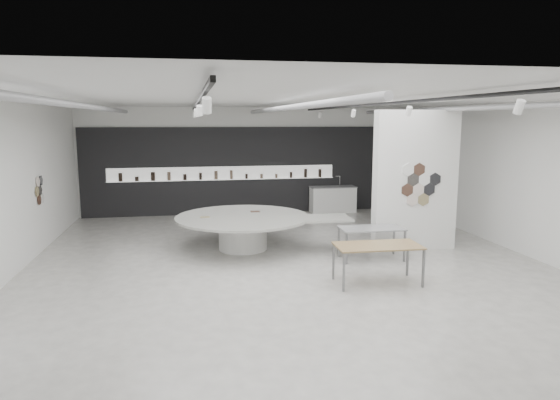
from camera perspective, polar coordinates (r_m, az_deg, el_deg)
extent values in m
cube|color=#BCB8B1|center=(11.60, 1.09, -7.69)|extent=(12.00, 14.00, 0.01)
cube|color=silver|center=(11.11, 1.15, 11.48)|extent=(12.00, 14.00, 0.01)
cube|color=white|center=(18.07, -3.35, 4.53)|extent=(12.00, 0.01, 3.80)
cube|color=white|center=(4.69, 18.76, -9.41)|extent=(12.00, 0.01, 3.80)
cube|color=white|center=(13.72, 26.54, 2.10)|extent=(0.01, 14.00, 3.80)
cube|color=white|center=(11.60, -29.36, 0.77)|extent=(0.01, 14.00, 3.80)
cylinder|color=#939396|center=(11.54, -20.61, 9.90)|extent=(0.12, 12.00, 0.12)
cylinder|color=#939396|center=(11.59, 0.64, 10.47)|extent=(0.12, 12.00, 0.12)
cylinder|color=#939396|center=(13.07, 19.31, 9.82)|extent=(0.12, 12.00, 0.12)
cube|color=black|center=(10.88, -9.42, 10.85)|extent=(0.05, 13.00, 0.06)
cylinder|color=white|center=(5.88, -8.37, 10.67)|extent=(0.11, 0.18, 0.21)
cylinder|color=white|center=(9.18, -9.17, 10.07)|extent=(0.11, 0.18, 0.21)
cylinder|color=white|center=(12.48, -9.55, 9.79)|extent=(0.11, 0.18, 0.21)
cylinder|color=white|center=(15.77, -9.77, 9.63)|extent=(0.11, 0.18, 0.21)
cube|color=black|center=(11.67, 10.98, 10.69)|extent=(0.05, 13.00, 0.06)
cylinder|color=white|center=(7.24, 25.68, 9.57)|extent=(0.11, 0.18, 0.21)
cylinder|color=white|center=(10.10, 14.51, 9.81)|extent=(0.11, 0.18, 0.21)
cylinder|color=white|center=(13.17, 8.39, 9.78)|extent=(0.11, 0.18, 0.21)
cylinder|color=white|center=(16.33, 4.62, 9.71)|extent=(0.11, 0.18, 0.21)
cylinder|color=#4B3225|center=(14.03, -25.80, 0.02)|extent=(0.03, 0.28, 0.28)
cylinder|color=white|center=(14.28, -25.53, 0.19)|extent=(0.03, 0.28, 0.28)
cylinder|color=black|center=(14.12, -25.73, 1.03)|extent=(0.03, 0.28, 0.28)
cylinder|color=#8A7D55|center=(13.87, -26.01, 0.88)|extent=(0.03, 0.28, 0.28)
cylinder|color=beige|center=(13.97, -25.93, 1.89)|extent=(0.03, 0.28, 0.28)
cylinder|color=black|center=(14.22, -25.66, 2.02)|extent=(0.03, 0.28, 0.28)
cube|color=black|center=(18.04, -3.32, 3.40)|extent=(11.80, 0.10, 3.10)
cube|color=white|center=(17.88, -6.47, 3.08)|extent=(8.00, 0.06, 0.46)
cube|color=white|center=(17.85, -6.44, 2.35)|extent=(8.00, 0.18, 0.02)
cylinder|color=black|center=(17.94, -17.78, 2.50)|extent=(0.13, 0.13, 0.29)
cylinder|color=black|center=(17.88, -16.04, 2.35)|extent=(0.13, 0.13, 0.15)
cylinder|color=black|center=(17.83, -14.31, 2.64)|extent=(0.14, 0.14, 0.30)
cylinder|color=brown|center=(17.80, -12.57, 2.68)|extent=(0.12, 0.12, 0.29)
cylinder|color=black|center=(17.79, -10.82, 2.60)|extent=(0.12, 0.12, 0.21)
cylinder|color=black|center=(17.80, -9.07, 2.71)|extent=(0.10, 0.10, 0.25)
cylinder|color=brown|center=(17.81, -7.32, 2.84)|extent=(0.12, 0.12, 0.30)
cylinder|color=brown|center=(17.85, -5.58, 2.91)|extent=(0.10, 0.10, 0.31)
cylinder|color=black|center=(17.91, -3.85, 2.72)|extent=(0.09, 0.09, 0.17)
cylinder|color=brown|center=(17.98, -2.13, 2.74)|extent=(0.10, 0.10, 0.16)
cylinder|color=brown|center=(18.07, -0.42, 2.77)|extent=(0.09, 0.09, 0.15)
cylinder|color=black|center=(18.17, 1.27, 2.89)|extent=(0.09, 0.09, 0.21)
cylinder|color=black|center=(18.28, 2.94, 3.08)|extent=(0.11, 0.11, 0.31)
cylinder|color=black|center=(18.41, 4.58, 3.08)|extent=(0.11, 0.11, 0.29)
cube|color=white|center=(13.27, 15.20, 2.11)|extent=(2.20, 0.35, 3.60)
cylinder|color=beige|center=(13.13, 15.52, 1.14)|extent=(0.34, 0.03, 0.34)
cylinder|color=black|center=(13.26, 16.68, 1.17)|extent=(0.34, 0.03, 0.34)
cylinder|color=#4B3225|center=(13.00, 14.34, 1.12)|extent=(0.34, 0.03, 0.34)
cylinder|color=white|center=(13.16, 16.15, 2.27)|extent=(0.34, 0.03, 0.34)
cylinder|color=black|center=(13.03, 14.98, 2.25)|extent=(0.34, 0.03, 0.34)
cylinder|color=#8A7D55|center=(13.23, 16.05, 0.05)|extent=(0.34, 0.03, 0.34)
cylinder|color=beige|center=(13.10, 14.89, 0.01)|extent=(0.34, 0.03, 0.34)
cylinder|color=black|center=(13.30, 17.30, 2.28)|extent=(0.34, 0.03, 0.34)
cylinder|color=#4B3225|center=(13.07, 15.62, 3.39)|extent=(0.34, 0.03, 0.34)
cylinder|color=white|center=(12.94, 14.43, 3.38)|extent=(0.34, 0.03, 0.34)
cylinder|color=white|center=(13.08, -4.26, -3.87)|extent=(1.29, 1.29, 0.82)
cylinder|color=#9D9D94|center=(12.99, -4.29, -1.97)|extent=(3.57, 3.57, 0.06)
cube|color=#9D9D94|center=(12.83, 4.57, -2.10)|extent=(1.57, 1.00, 0.05)
cube|color=#8A7D55|center=(12.94, -8.57, -1.93)|extent=(0.25, 0.18, 0.01)
cube|color=#4B3225|center=(13.59, -2.87, -1.31)|extent=(0.25, 0.18, 0.01)
cube|color=olive|center=(10.47, 11.13, -5.14)|extent=(1.77, 0.92, 0.03)
cube|color=slate|center=(9.97, 7.30, -8.21)|extent=(0.04, 0.04, 0.78)
cube|color=slate|center=(10.69, 6.13, -6.99)|extent=(0.04, 0.04, 0.78)
cube|color=slate|center=(10.54, 16.07, -7.54)|extent=(0.04, 0.04, 0.78)
cube|color=slate|center=(11.22, 14.38, -6.44)|extent=(0.04, 0.04, 0.78)
cube|color=gray|center=(12.25, 10.42, -3.20)|extent=(1.53, 0.79, 0.03)
cube|color=slate|center=(11.81, 7.62, -5.54)|extent=(0.04, 0.04, 0.75)
cube|color=slate|center=(12.44, 6.73, -4.77)|extent=(0.04, 0.04, 0.75)
cube|color=slate|center=(12.29, 14.05, -5.15)|extent=(0.04, 0.04, 0.75)
cube|color=slate|center=(12.90, 12.88, -4.44)|extent=(0.04, 0.04, 0.75)
cube|color=white|center=(18.37, 6.05, 0.04)|extent=(1.64, 0.63, 0.92)
cube|color=gray|center=(18.30, 6.07, 1.50)|extent=(1.68, 0.67, 0.03)
cylinder|color=silver|center=(18.51, 6.85, 2.20)|extent=(0.02, 0.02, 0.37)
cylinder|color=silver|center=(18.47, 6.62, 2.72)|extent=(0.16, 0.03, 0.02)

